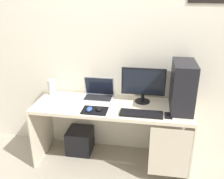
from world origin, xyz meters
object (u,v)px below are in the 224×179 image
Objects in this scene: pc_tower at (183,87)px; subwoofer at (80,140)px; laptop at (98,94)px; cell_phone at (168,116)px; mouse_left at (99,109)px; speaker at (52,87)px; monitor at (143,84)px; keyboard at (141,114)px; mouse_right at (89,109)px.

subwoofer is at bearing 174.95° from pc_tower.
subwoofer is (-0.24, -0.03, -0.62)m from laptop.
laptop reaches higher than cell_phone.
mouse_left is 0.33× the size of subwoofer.
speaker is (-1.45, 0.15, -0.16)m from pc_tower.
monitor reaches higher than cell_phone.
monitor is 1.07m from subwoofer.
subwoofer is (-1.13, 0.10, -0.82)m from pc_tower.
mouse_left reaches higher than keyboard.
pc_tower reaches higher than monitor.
keyboard is at bearing -21.70° from subwoofer.
cell_phone is at bearing -46.73° from monitor.
laptop is 0.81× the size of keyboard.
monitor is 0.54m from mouse_left.
monitor reaches higher than mouse_right.
keyboard is (0.50, -0.32, -0.04)m from laptop.
speaker is at bearing 165.89° from cell_phone.
monitor is (-0.39, 0.11, -0.04)m from pc_tower.
pc_tower reaches higher than mouse_right.
mouse_left is (-0.43, 0.02, 0.01)m from keyboard.
subwoofer is at bearing -179.57° from monitor.
pc_tower is 1.46m from speaker.
monitor reaches higher than speaker.
subwoofer is (-0.22, 0.30, -0.60)m from mouse_right.
pc_tower is at bearing 26.53° from keyboard.
subwoofer is at bearing 125.89° from mouse_right.
speaker is 1.36m from cell_phone.
pc_tower is 1.46× the size of laptop.
pc_tower is 0.50m from keyboard.
mouse_right is at bearing -54.11° from subwoofer.
mouse_right is at bearing -167.67° from pc_tower.
laptop reaches higher than speaker.
keyboard is 0.99m from subwoofer.
monitor is 1.59× the size of subwoofer.
monitor is 0.52m from laptop.
speaker is at bearing 173.94° from pc_tower.
speaker is (-1.05, 0.05, -0.12)m from monitor.
mouse_left reaches higher than subwoofer.
mouse_right reaches higher than cell_phone.
mouse_left is (-0.42, -0.28, -0.19)m from monitor.
subwoofer is at bearing 158.30° from keyboard.
laptop is 0.33m from mouse_right.
speaker is 0.71m from mouse_left.
pc_tower is 1.18× the size of keyboard.
monitor is at bearing 133.27° from cell_phone.
mouse_left is 0.73m from subwoofer.
pc_tower is at bearing -5.05° from subwoofer.
laptop is at bearing 86.38° from mouse_right.
monitor is 0.63m from mouse_right.
subwoofer is at bearing 164.49° from cell_phone.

